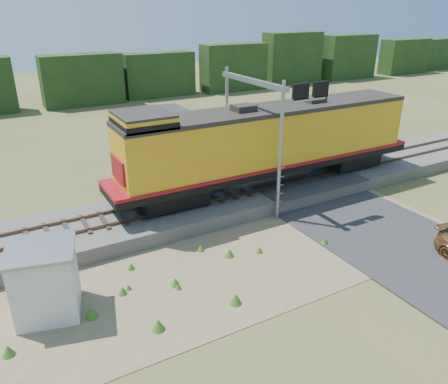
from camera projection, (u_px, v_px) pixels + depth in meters
ground at (258, 262)px, 19.95m from camera, size 140.00×140.00×0.00m
ballast at (200, 206)px, 24.60m from camera, size 70.00×5.00×0.80m
rails at (200, 198)px, 24.41m from camera, size 70.00×1.54×0.16m
dirt_shoulder at (214, 269)px, 19.44m from camera, size 26.00×8.00×0.03m
road at (359, 220)px, 23.65m from camera, size 7.00×66.00×0.86m
tree_line_north at (73, 80)px, 49.20m from camera, size 130.00×3.00×6.50m
weed_clumps at (188, 283)px, 18.46m from camera, size 15.00×6.20×0.56m
locomotive at (268, 142)px, 25.40m from camera, size 19.76×3.01×5.10m
shed at (46, 281)px, 16.15m from camera, size 2.90×2.90×2.84m
signal_gantry at (265, 110)px, 23.68m from camera, size 2.97×6.20×7.49m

